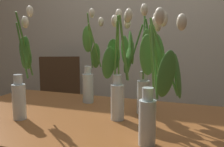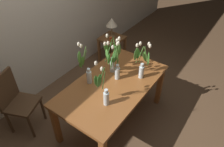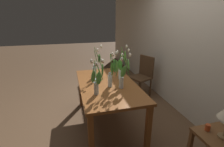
{
  "view_description": "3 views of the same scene",
  "coord_description": "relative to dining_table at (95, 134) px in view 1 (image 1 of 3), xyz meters",
  "views": [
    {
      "loc": [
        0.56,
        -1.25,
        1.18
      ],
      "look_at": [
        0.07,
        0.08,
        0.96
      ],
      "focal_mm": 43.72,
      "sensor_mm": 36.0,
      "label": 1
    },
    {
      "loc": [
        -1.72,
        -1.21,
        2.58
      ],
      "look_at": [
        -0.04,
        -0.02,
        0.94
      ],
      "focal_mm": 33.51,
      "sensor_mm": 36.0,
      "label": 2
    },
    {
      "loc": [
        2.44,
        -0.57,
        1.8
      ],
      "look_at": [
        0.08,
        0.05,
        0.94
      ],
      "focal_mm": 26.76,
      "sensor_mm": 36.0,
      "label": 3
    }
  ],
  "objects": [
    {
      "name": "tulip_vase_3",
      "position": [
        0.35,
        -0.22,
        0.32
      ],
      "size": [
        0.2,
        0.21,
        0.53
      ],
      "color": "silver",
      "rests_on": "dining_table"
    },
    {
      "name": "tulip_vase_0",
      "position": [
        0.22,
        0.17,
        0.33
      ],
      "size": [
        0.25,
        0.24,
        0.58
      ],
      "color": "silver",
      "rests_on": "dining_table"
    },
    {
      "name": "room_wall_rear",
      "position": [
        0.0,
        1.48,
        0.7
      ],
      "size": [
        9.0,
        0.1,
        2.7
      ],
      "primitive_type": "cube",
      "color": "beige",
      "rests_on": "ground"
    },
    {
      "name": "tulip_vase_1",
      "position": [
        -0.17,
        0.3,
        0.28
      ],
      "size": [
        0.14,
        0.19,
        0.59
      ],
      "color": "silver",
      "rests_on": "dining_table"
    },
    {
      "name": "tulip_vase_4",
      "position": [
        0.12,
        0.04,
        0.32
      ],
      "size": [
        0.2,
        0.18,
        0.56
      ],
      "color": "silver",
      "rests_on": "dining_table"
    },
    {
      "name": "dining_chair",
      "position": [
        -0.84,
        1.03,
        -0.12
      ],
      "size": [
        0.52,
        0.52,
        0.93
      ],
      "color": "#4C331E",
      "rests_on": "ground"
    },
    {
      "name": "tulip_vase_2",
      "position": [
        -0.35,
        -0.12,
        0.28
      ],
      "size": [
        0.12,
        0.18,
        0.58
      ],
      "color": "silver",
      "rests_on": "dining_table"
    },
    {
      "name": "dining_table",
      "position": [
        0.0,
        0.0,
        0.0
      ],
      "size": [
        1.6,
        0.9,
        0.74
      ],
      "color": "brown",
      "rests_on": "ground"
    }
  ]
}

